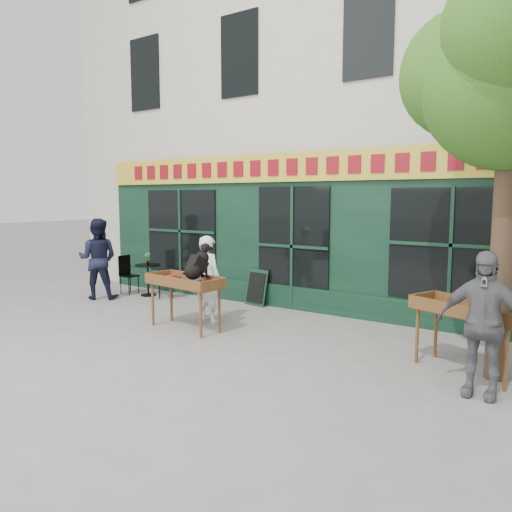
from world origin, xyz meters
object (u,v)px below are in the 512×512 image
at_px(book_cart_right, 469,314).
at_px(man_right, 482,324).
at_px(woman, 208,279).
at_px(dog, 197,260).
at_px(bistro_table, 148,273).
at_px(book_cart_center, 185,284).
at_px(man_left, 98,259).

height_order(book_cart_right, man_right, man_right).
bearing_deg(woman, man_right, 176.07).
height_order(dog, bistro_table, dog).
bearing_deg(bistro_table, book_cart_center, -31.90).
bearing_deg(woman, bistro_table, -15.49).
bearing_deg(dog, man_left, 172.68).
relative_size(woman, man_right, 0.94).
xyz_separation_m(book_cart_center, bistro_table, (-2.86, 1.78, -0.28)).
xyz_separation_m(dog, man_left, (-3.91, 0.93, -0.35)).
bearing_deg(bistro_table, man_left, -127.87).
distance_m(book_cart_right, man_right, 0.81).
bearing_deg(bistro_table, book_cart_right, -9.50).
height_order(book_cart_center, man_left, man_left).
height_order(bistro_table, man_left, man_left).
distance_m(woman, book_cart_right, 4.70).
xyz_separation_m(book_cart_center, man_left, (-3.56, 0.88, 0.12)).
bearing_deg(man_right, book_cart_center, 177.42).
xyz_separation_m(man_right, bistro_table, (-7.86, 2.01, -0.34)).
height_order(dog, woman, woman).
bearing_deg(book_cart_right, woman, -161.53).
height_order(book_cart_center, man_right, man_right).
relative_size(man_right, bistro_table, 2.32).
bearing_deg(dog, book_cart_center, 177.95).
relative_size(man_right, man_left, 0.93).
xyz_separation_m(dog, bistro_table, (-3.21, 1.83, -0.75)).
bearing_deg(woman, book_cart_right, -175.53).
xyz_separation_m(book_cart_right, man_right, (0.30, -0.75, 0.06)).
height_order(woman, book_cart_right, woman).
bearing_deg(dog, bistro_table, 156.39).
xyz_separation_m(woman, book_cart_right, (4.69, -0.13, -0.01)).
bearing_deg(book_cart_right, dog, -152.47).
xyz_separation_m(book_cart_center, book_cart_right, (4.69, 0.52, 0.00)).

